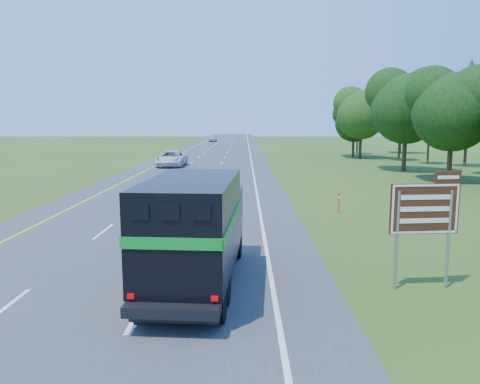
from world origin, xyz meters
The scene contains 8 objects.
ground centered at (0.00, 0.00, 0.00)m, with size 300.00×300.00×0.00m, color #344F15.
road centered at (0.00, 50.00, 0.02)m, with size 15.00×260.00×0.04m, color #38383A.
lane_markings centered at (0.00, 50.00, 0.04)m, with size 11.15×260.00×0.01m.
horse_truck centered at (3.16, 3.95, 1.85)m, with size 2.84×7.76×3.38m.
white_suv centered at (-3.55, 42.45, 0.91)m, with size 2.90×6.28×1.75m, color silver.
far_car centered at (-3.29, 107.31, 0.83)m, with size 1.86×4.62×1.57m, color #B2B3BA.
exit_sign centered at (10.02, 3.80, 2.33)m, with size 2.11×0.27×3.59m.
delineator centered at (9.88, 15.78, 0.60)m, with size 0.09×0.05×1.13m.
Camera 1 is at (4.64, -9.86, 5.03)m, focal length 35.00 mm.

